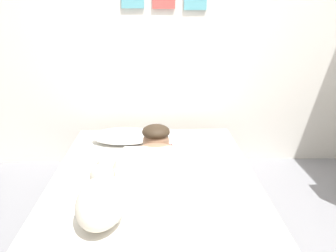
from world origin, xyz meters
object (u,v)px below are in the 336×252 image
person_lying (156,168)px  coffee_cup (163,146)px  bed (155,204)px  pillow (124,136)px  dog (102,198)px  cell_phone (171,173)px

person_lying → coffee_cup: bearing=84.4°
bed → person_lying: 0.32m
bed → pillow: pillow is taller
pillow → dog: dog is taller
pillow → dog: bearing=-91.3°
cell_phone → dog: bearing=-127.4°
dog → cell_phone: 0.64m
person_lying → bed: bearing=97.8°
person_lying → dog: (-0.29, -0.37, -0.00)m
coffee_cup → pillow: bearing=147.3°
pillow → cell_phone: size_ratio=3.71×
bed → pillow: (-0.25, 0.65, 0.26)m
coffee_cup → cell_phone: bearing=-83.6°
pillow → coffee_cup: pillow is taller
dog → bed: bearing=59.5°
cell_phone → pillow: bearing=120.5°
bed → coffee_cup: bearing=81.6°
person_lying → coffee_cup: (0.05, 0.55, -0.07)m
cell_phone → person_lying: bearing=-126.1°
pillow → person_lying: person_lying is taller
person_lying → cell_phone: size_ratio=6.57×
dog → coffee_cup: (0.34, 0.92, -0.07)m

